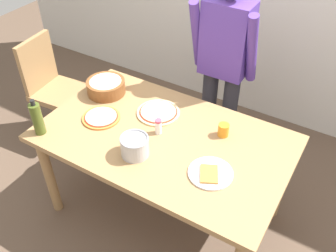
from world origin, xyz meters
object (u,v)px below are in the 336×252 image
at_px(chair_wooden_left, 52,84).
at_px(steel_pot, 135,146).
at_px(pizza_cooked_on_tray, 101,117).
at_px(person_cook, 224,62).
at_px(pizza_raw_on_board, 158,112).
at_px(popcorn_bowl, 106,86).
at_px(olive_oil_bottle, 37,119).
at_px(salt_shaker, 158,126).
at_px(plate_with_slice, 210,173).
at_px(cup_orange, 223,130).
at_px(dining_table, 164,147).

xyz_separation_m(chair_wooden_left, steel_pot, (1.26, -0.51, 0.29)).
bearing_deg(pizza_cooked_on_tray, person_cook, 57.83).
distance_m(pizza_raw_on_board, pizza_cooked_on_tray, 0.39).
distance_m(popcorn_bowl, olive_oil_bottle, 0.58).
height_order(chair_wooden_left, pizza_raw_on_board, chair_wooden_left).
bearing_deg(chair_wooden_left, person_cook, 18.83).
height_order(olive_oil_bottle, salt_shaker, olive_oil_bottle).
xyz_separation_m(popcorn_bowl, olive_oil_bottle, (-0.08, -0.58, 0.05)).
bearing_deg(pizza_raw_on_board, salt_shaker, -57.69).
height_order(chair_wooden_left, plate_with_slice, chair_wooden_left).
relative_size(chair_wooden_left, pizza_raw_on_board, 3.20).
bearing_deg(olive_oil_bottle, pizza_raw_on_board, 45.79).
distance_m(person_cook, pizza_raw_on_board, 0.63).
bearing_deg(steel_pot, popcorn_bowl, 142.46).
relative_size(steel_pot, cup_orange, 2.04).
distance_m(person_cook, plate_with_slice, 0.98).
bearing_deg(person_cook, plate_with_slice, -69.12).
xyz_separation_m(plate_with_slice, olive_oil_bottle, (-1.10, -0.23, 0.11)).
height_order(plate_with_slice, olive_oil_bottle, olive_oil_bottle).
distance_m(olive_oil_bottle, cup_orange, 1.18).
distance_m(pizza_raw_on_board, olive_oil_bottle, 0.79).
relative_size(person_cook, salt_shaker, 15.28).
bearing_deg(steel_pot, dining_table, 73.98).
bearing_deg(pizza_cooked_on_tray, popcorn_bowl, 121.37).
distance_m(popcorn_bowl, steel_pot, 0.70).
distance_m(chair_wooden_left, olive_oil_bottle, 0.97).
bearing_deg(dining_table, olive_oil_bottle, -151.84).
xyz_separation_m(plate_with_slice, cup_orange, (-0.08, 0.35, 0.03)).
height_order(pizza_raw_on_board, steel_pot, steel_pot).
bearing_deg(chair_wooden_left, popcorn_bowl, -7.18).
bearing_deg(cup_orange, pizza_cooked_on_tray, -161.00).
bearing_deg(dining_table, plate_with_slice, -19.75).
relative_size(person_cook, plate_with_slice, 6.23).
height_order(pizza_cooked_on_tray, steel_pot, steel_pot).
height_order(dining_table, pizza_cooked_on_tray, pizza_cooked_on_tray).
xyz_separation_m(steel_pot, salt_shaker, (0.02, 0.24, -0.01)).
relative_size(dining_table, pizza_cooked_on_tray, 6.24).
xyz_separation_m(olive_oil_bottle, steel_pot, (0.64, 0.15, -0.05)).
xyz_separation_m(dining_table, salt_shaker, (-0.05, 0.01, 0.14)).
distance_m(person_cook, salt_shaker, 0.76).
bearing_deg(salt_shaker, steel_pot, -93.95).
xyz_separation_m(chair_wooden_left, plate_with_slice, (1.72, -0.43, 0.23)).
xyz_separation_m(plate_with_slice, salt_shaker, (-0.45, 0.15, 0.04)).
distance_m(person_cook, chair_wooden_left, 1.51).
distance_m(dining_table, salt_shaker, 0.15).
distance_m(dining_table, pizza_raw_on_board, 0.26).
bearing_deg(pizza_cooked_on_tray, plate_with_slice, -5.38).
bearing_deg(pizza_cooked_on_tray, steel_pot, -22.67).
bearing_deg(steel_pot, cup_orange, 48.52).
height_order(olive_oil_bottle, cup_orange, olive_oil_bottle).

